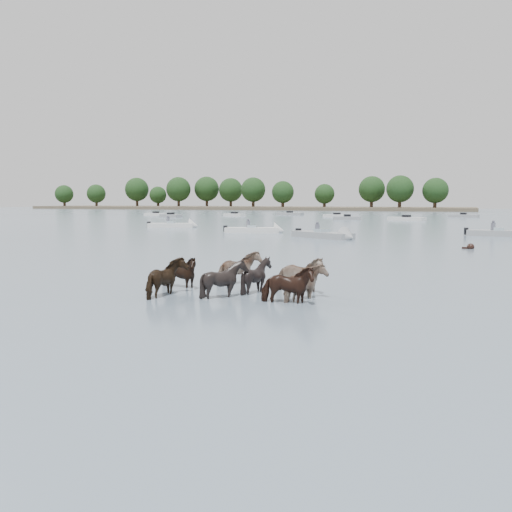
% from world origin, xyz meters
% --- Properties ---
extents(ground, '(400.00, 400.00, 0.00)m').
position_xyz_m(ground, '(0.00, 0.00, 0.00)').
color(ground, '#49596A').
rests_on(ground, ground).
extents(shoreline, '(160.00, 30.00, 1.00)m').
position_xyz_m(shoreline, '(-70.00, 150.00, 0.50)').
color(shoreline, '#4C4233').
rests_on(shoreline, ground).
extents(pony_herd, '(6.00, 4.49, 1.40)m').
position_xyz_m(pony_herd, '(0.57, -0.26, 0.45)').
color(pony_herd, black).
rests_on(pony_herd, ground).
extents(swimming_pony, '(0.72, 0.44, 0.44)m').
position_xyz_m(swimming_pony, '(7.30, 18.83, 0.10)').
color(swimming_pony, black).
rests_on(swimming_pony, ground).
extents(motorboat_a, '(5.68, 3.17, 1.92)m').
position_xyz_m(motorboat_a, '(-10.58, 28.76, 0.23)').
color(motorboat_a, silver).
rests_on(motorboat_a, ground).
extents(motorboat_b, '(5.97, 4.26, 1.92)m').
position_xyz_m(motorboat_b, '(-2.80, 23.99, 0.22)').
color(motorboat_b, gray).
rests_on(motorboat_b, ground).
extents(motorboat_c, '(5.64, 1.81, 1.92)m').
position_xyz_m(motorboat_c, '(10.32, 32.43, 0.23)').
color(motorboat_c, gray).
rests_on(motorboat_c, ground).
extents(motorboat_f, '(5.65, 3.48, 1.92)m').
position_xyz_m(motorboat_f, '(-22.58, 33.95, 0.23)').
color(motorboat_f, silver).
rests_on(motorboat_f, ground).
extents(distant_flotilla, '(108.43, 26.29, 0.93)m').
position_xyz_m(distant_flotilla, '(0.37, 75.33, 0.26)').
color(distant_flotilla, silver).
rests_on(distant_flotilla, ground).
extents(treeline, '(147.65, 21.43, 12.18)m').
position_xyz_m(treeline, '(-72.02, 149.06, 6.66)').
color(treeline, '#382619').
rests_on(treeline, ground).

